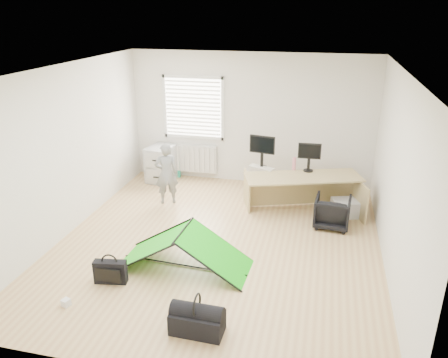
% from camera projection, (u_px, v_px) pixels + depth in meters
% --- Properties ---
extents(ground, '(5.50, 5.50, 0.00)m').
position_uv_depth(ground, '(218.00, 244.00, 6.93)').
color(ground, tan).
rests_on(ground, ground).
extents(back_wall, '(5.00, 0.02, 2.70)m').
position_uv_depth(back_wall, '(250.00, 120.00, 8.92)').
color(back_wall, silver).
rests_on(back_wall, ground).
extents(window, '(1.20, 0.06, 1.20)m').
position_uv_depth(window, '(193.00, 108.00, 9.07)').
color(window, silver).
rests_on(window, back_wall).
extents(radiator, '(1.00, 0.12, 0.60)m').
position_uv_depth(radiator, '(194.00, 158.00, 9.44)').
color(radiator, silver).
rests_on(radiator, back_wall).
extents(desk, '(2.15, 1.28, 0.70)m').
position_uv_depth(desk, '(302.00, 194.00, 7.88)').
color(desk, tan).
rests_on(desk, ground).
extents(filing_cabinet, '(0.58, 0.72, 0.76)m').
position_uv_depth(filing_cabinet, '(161.00, 164.00, 9.33)').
color(filing_cabinet, '#ACAFB2').
rests_on(filing_cabinet, ground).
extents(monitor_left, '(0.49, 0.19, 0.46)m').
position_uv_depth(monitor_left, '(262.00, 156.00, 8.09)').
color(monitor_left, black).
rests_on(monitor_left, desk).
extents(monitor_right, '(0.41, 0.11, 0.39)m').
position_uv_depth(monitor_right, '(309.00, 161.00, 7.92)').
color(monitor_right, black).
rests_on(monitor_right, desk).
extents(keyboard, '(0.51, 0.33, 0.02)m').
position_uv_depth(keyboard, '(262.00, 167.00, 8.14)').
color(keyboard, beige).
rests_on(keyboard, desk).
extents(thermos, '(0.07, 0.07, 0.24)m').
position_uv_depth(thermos, '(294.00, 164.00, 8.02)').
color(thermos, '#C76F7C').
rests_on(thermos, desk).
extents(office_chair, '(0.62, 0.63, 0.54)m').
position_uv_depth(office_chair, '(332.00, 212.00, 7.39)').
color(office_chair, black).
rests_on(office_chair, ground).
extents(person, '(0.51, 0.44, 1.18)m').
position_uv_depth(person, '(166.00, 174.00, 8.18)').
color(person, slate).
rests_on(person, ground).
extents(kite, '(1.92, 0.92, 0.58)m').
position_uv_depth(kite, '(184.00, 249.00, 6.22)').
color(kite, '#16B811').
rests_on(kite, ground).
extents(storage_crate, '(0.62, 0.51, 0.30)m').
position_uv_depth(storage_crate, '(347.00, 208.00, 7.82)').
color(storage_crate, silver).
rests_on(storage_crate, ground).
extents(tote_bag, '(0.32, 0.19, 0.36)m').
position_uv_depth(tote_bag, '(173.00, 169.00, 9.61)').
color(tote_bag, '#22A67F').
rests_on(tote_bag, ground).
extents(laptop_bag, '(0.45, 0.20, 0.33)m').
position_uv_depth(laptop_bag, '(110.00, 272.00, 5.90)').
color(laptop_bag, black).
rests_on(laptop_bag, ground).
extents(white_box, '(0.12, 0.12, 0.09)m').
position_uv_depth(white_box, '(66.00, 303.00, 5.47)').
color(white_box, silver).
rests_on(white_box, ground).
extents(duffel_bag, '(0.62, 0.32, 0.27)m').
position_uv_depth(duffel_bag, '(197.00, 322.00, 5.00)').
color(duffel_bag, black).
rests_on(duffel_bag, ground).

